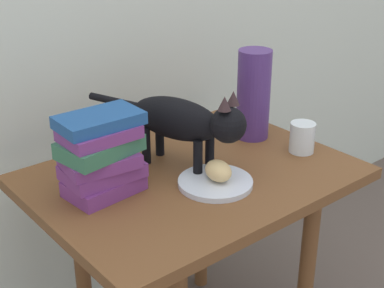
% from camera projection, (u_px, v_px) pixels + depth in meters
% --- Properties ---
extents(side_table, '(0.81, 0.60, 0.60)m').
position_uv_depth(side_table, '(192.00, 201.00, 1.48)').
color(side_table, brown).
rests_on(side_table, ground).
extents(plate, '(0.19, 0.19, 0.01)m').
position_uv_depth(plate, '(216.00, 182.00, 1.38)').
color(plate, silver).
rests_on(plate, side_table).
extents(bread_roll, '(0.07, 0.09, 0.05)m').
position_uv_depth(bread_roll, '(218.00, 171.00, 1.37)').
color(bread_roll, '#E0BC7A').
rests_on(bread_roll, plate).
extents(cat, '(0.20, 0.46, 0.23)m').
position_uv_depth(cat, '(186.00, 121.00, 1.42)').
color(cat, black).
rests_on(cat, side_table).
extents(book_stack, '(0.20, 0.15, 0.20)m').
position_uv_depth(book_stack, '(101.00, 155.00, 1.31)').
color(book_stack, '#72337A').
rests_on(book_stack, side_table).
extents(green_vase, '(0.10, 0.10, 0.26)m').
position_uv_depth(green_vase, '(254.00, 95.00, 1.61)').
color(green_vase, '#4C2D72').
rests_on(green_vase, side_table).
extents(candle_jar, '(0.07, 0.07, 0.08)m').
position_uv_depth(candle_jar, '(302.00, 139.00, 1.55)').
color(candle_jar, silver).
rests_on(candle_jar, side_table).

